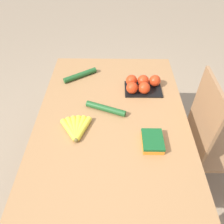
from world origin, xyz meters
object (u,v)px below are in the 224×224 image
at_px(cucumber_far, 80,75).
at_px(tomato_pack, 141,84).
at_px(carrot_bag, 153,141).
at_px(chair, 210,140).
at_px(cucumber_near, 106,109).
at_px(banana_bunch, 76,129).

bearing_deg(cucumber_far, tomato_pack, 73.11).
bearing_deg(carrot_bag, cucumber_far, -142.70).
relative_size(chair, cucumber_near, 3.70).
bearing_deg(tomato_pack, banana_bunch, -46.23).
bearing_deg(tomato_pack, carrot_bag, 2.72).
distance_m(chair, tomato_pack, 0.63).
xyz_separation_m(tomato_pack, cucumber_near, (0.23, -0.25, -0.02)).
bearing_deg(banana_bunch, tomato_pack, 133.77).
relative_size(carrot_bag, cucumber_near, 0.58).
distance_m(chair, carrot_bag, 0.56).
xyz_separation_m(carrot_bag, cucumber_near, (-0.27, -0.27, -0.01)).
bearing_deg(tomato_pack, cucumber_far, -106.89).
bearing_deg(chair, cucumber_far, 65.55).
relative_size(cucumber_near, cucumber_far, 1.08).
height_order(chair, banana_bunch, chair).
distance_m(cucumber_near, cucumber_far, 0.43).
relative_size(chair, banana_bunch, 5.08).
relative_size(tomato_pack, cucumber_near, 0.99).
xyz_separation_m(banana_bunch, carrot_bag, (0.09, 0.45, 0.01)).
bearing_deg(chair, cucumber_near, 85.13).
distance_m(tomato_pack, carrot_bag, 0.50).
distance_m(chair, banana_bunch, 0.95).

